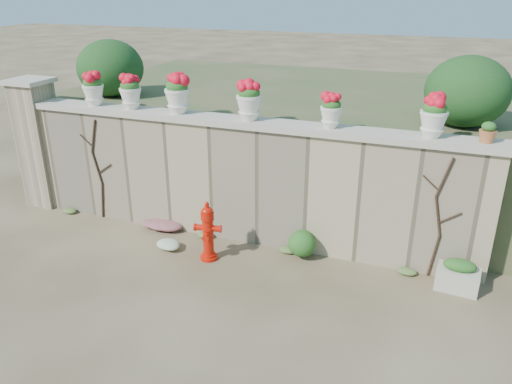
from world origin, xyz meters
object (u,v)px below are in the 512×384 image
at_px(planter_box, 458,276).
at_px(terracotta_pot, 488,133).
at_px(urn_pot_0, 93,89).
at_px(fire_hydrant, 208,231).

bearing_deg(planter_box, terracotta_pot, 85.66).
bearing_deg(planter_box, urn_pot_0, -178.40).
bearing_deg(fire_hydrant, terracotta_pot, 2.37).
distance_m(urn_pot_0, terracotta_pot, 6.41).
relative_size(planter_box, terracotta_pot, 2.22).
xyz_separation_m(planter_box, terracotta_pot, (0.08, 0.47, 2.00)).
distance_m(planter_box, urn_pot_0, 6.70).
height_order(fire_hydrant, urn_pot_0, urn_pot_0).
xyz_separation_m(fire_hydrant, terracotta_pot, (3.82, 0.92, 1.73)).
bearing_deg(terracotta_pot, fire_hydrant, -166.41).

